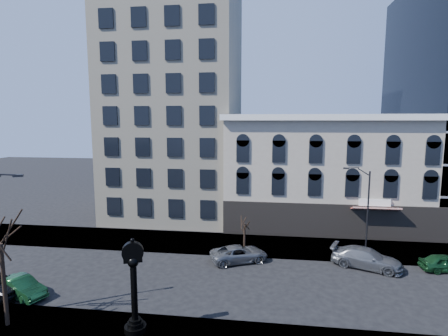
# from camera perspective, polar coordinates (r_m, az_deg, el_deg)

# --- Properties ---
(ground) EXTENTS (160.00, 160.00, 0.00)m
(ground) POSITION_cam_1_polar(r_m,az_deg,el_deg) (27.59, -5.48, -17.78)
(ground) COLOR black
(ground) RESTS_ON ground
(sidewalk_far) EXTENTS (160.00, 6.00, 0.12)m
(sidewalk_far) POSITION_cam_1_polar(r_m,az_deg,el_deg) (34.80, -2.45, -12.10)
(sidewalk_far) COLOR gray
(sidewalk_far) RESTS_ON ground
(cream_tower) EXTENTS (15.90, 15.40, 42.50)m
(cream_tower) POSITION_cam_1_polar(r_m,az_deg,el_deg) (45.33, -8.07, 17.13)
(cream_tower) COLOR beige
(cream_tower) RESTS_ON ground
(victorian_row) EXTENTS (22.60, 11.19, 12.50)m
(victorian_row) POSITION_cam_1_polar(r_m,az_deg,el_deg) (41.02, 16.25, -0.80)
(victorian_row) COLOR #AFA390
(victorian_row) RESTS_ON ground
(street_clock) EXTENTS (1.23, 1.23, 5.43)m
(street_clock) POSITION_cam_1_polar(r_m,az_deg,el_deg) (21.06, -14.47, -18.71)
(street_clock) COLOR black
(street_clock) RESTS_ON sidewalk_near
(street_lamp_far) EXTENTS (2.01, 0.84, 8.00)m
(street_lamp_far) POSITION_cam_1_polar(r_m,az_deg,el_deg) (31.90, 21.54, -3.13)
(street_lamp_far) COLOR black
(street_lamp_far) RESTS_ON sidewalk_far
(bare_tree_far) EXTENTS (1.93, 1.93, 3.31)m
(bare_tree_far) POSITION_cam_1_polar(r_m,az_deg,el_deg) (32.78, 3.38, -8.69)
(bare_tree_far) COLOR black
(bare_tree_far) RESTS_ON sidewalk_far
(car_near_b) EXTENTS (4.25, 2.75, 1.32)m
(car_near_b) POSITION_cam_1_polar(r_m,az_deg,el_deg) (28.57, -30.22, -16.45)
(car_near_b) COLOR #143F1E
(car_near_b) RESTS_ON ground
(car_far_a) EXTENTS (5.36, 4.03, 1.35)m
(car_far_a) POSITION_cam_1_polar(r_m,az_deg,el_deg) (30.48, 2.47, -13.82)
(car_far_a) COLOR #595B60
(car_far_a) RESTS_ON ground
(car_far_b) EXTENTS (5.91, 4.10, 1.59)m
(car_far_b) POSITION_cam_1_polar(r_m,az_deg,el_deg) (31.46, 22.24, -13.47)
(car_far_b) COLOR #595B60
(car_far_b) RESTS_ON ground
(car_far_c) EXTENTS (4.08, 2.07, 1.33)m
(car_far_c) POSITION_cam_1_polar(r_m,az_deg,el_deg) (33.68, 32.49, -12.94)
(car_far_c) COLOR #143F1E
(car_far_c) RESTS_ON ground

